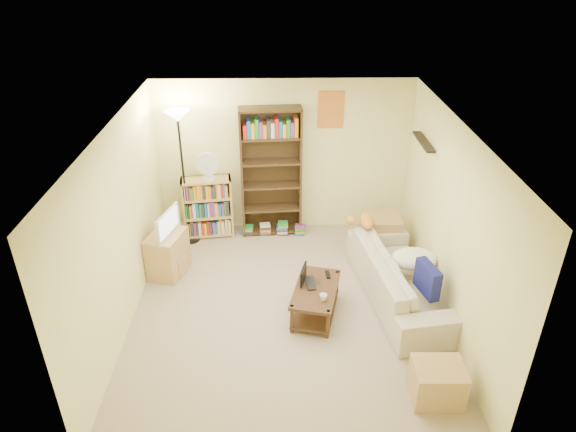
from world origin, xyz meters
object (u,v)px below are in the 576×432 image
(laptop, at_px, (314,283))
(end_cabinet, at_px, (437,383))
(sofa, at_px, (402,277))
(mug, at_px, (323,297))
(television, at_px, (164,223))
(desk_fan, at_px, (208,166))
(side_table, at_px, (381,233))
(short_bookshelf, at_px, (208,207))
(tv_stand, at_px, (168,254))
(coffee_table, at_px, (316,297))
(tabby_cat, at_px, (364,220))
(tall_bookshelf, at_px, (271,170))
(floor_lamp, at_px, (180,140))

(laptop, relative_size, end_cabinet, 0.60)
(sofa, height_order, end_cabinet, sofa)
(laptop, relative_size, mug, 3.14)
(end_cabinet, bearing_deg, mug, 133.71)
(television, relative_size, desk_fan, 1.41)
(sofa, distance_m, side_table, 1.20)
(sofa, distance_m, desk_fan, 3.34)
(television, height_order, short_bookshelf, television)
(mug, xyz_separation_m, tv_stand, (-2.14, 1.24, -0.14))
(tv_stand, distance_m, television, 0.51)
(tv_stand, height_order, television, television)
(coffee_table, xyz_separation_m, television, (-2.07, 0.99, 0.56))
(tabby_cat, bearing_deg, mug, -116.16)
(tall_bookshelf, bearing_deg, television, -145.95)
(tv_stand, height_order, desk_fan, desk_fan)
(tall_bookshelf, relative_size, side_table, 3.45)
(short_bookshelf, xyz_separation_m, desk_fan, (0.06, -0.05, 0.74))
(laptop, distance_m, side_table, 1.83)
(floor_lamp, relative_size, side_table, 3.51)
(tabby_cat, xyz_separation_m, desk_fan, (-2.31, 0.87, 0.49))
(mug, height_order, tv_stand, tv_stand)
(coffee_table, xyz_separation_m, end_cabinet, (1.19, -1.41, -0.05))
(sofa, bearing_deg, tall_bookshelf, 35.40)
(floor_lamp, bearing_deg, desk_fan, 16.86)
(mug, height_order, floor_lamp, floor_lamp)
(tv_stand, height_order, end_cabinet, tv_stand)
(tabby_cat, xyz_separation_m, floor_lamp, (-2.66, 0.76, 0.96))
(laptop, relative_size, television, 0.48)
(laptop, bearing_deg, side_table, -42.83)
(sofa, distance_m, tv_stand, 3.32)
(laptop, bearing_deg, coffee_table, -172.02)
(laptop, relative_size, side_table, 0.51)
(tabby_cat, bearing_deg, side_table, 46.44)
(mug, relative_size, short_bookshelf, 0.10)
(floor_lamp, xyz_separation_m, side_table, (3.02, -0.39, -1.41))
(tall_bookshelf, bearing_deg, laptop, -78.73)
(tabby_cat, xyz_separation_m, tall_bookshelf, (-1.33, 1.00, 0.36))
(tall_bookshelf, height_order, floor_lamp, floor_lamp)
(television, bearing_deg, short_bookshelf, -7.67)
(sofa, relative_size, floor_lamp, 1.11)
(tv_stand, bearing_deg, television, 0.00)
(sofa, height_order, side_table, sofa)
(laptop, height_order, end_cabinet, laptop)
(tabby_cat, distance_m, side_table, 0.68)
(tabby_cat, height_order, television, television)
(laptop, height_order, tall_bookshelf, tall_bookshelf)
(desk_fan, xyz_separation_m, end_cabinet, (2.73, -3.44, -1.02))
(sofa, bearing_deg, floor_lamp, 54.28)
(tabby_cat, relative_size, tall_bookshelf, 0.25)
(laptop, relative_size, desk_fan, 0.68)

